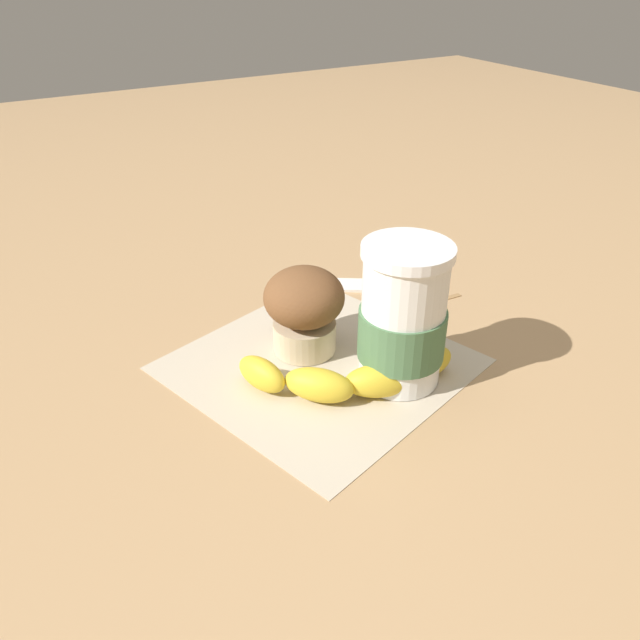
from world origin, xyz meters
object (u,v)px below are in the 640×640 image
object	(u,v)px
banana	(348,377)
sugar_packet	(346,284)
coffee_cup	(403,320)
muffin	(302,308)

from	to	relation	value
banana	sugar_packet	bearing A→B (deg)	-122.28
coffee_cup	banana	bearing A→B (deg)	-7.25
banana	sugar_packet	world-z (taller)	banana
coffee_cup	sugar_packet	xyz separation A→B (m)	(-0.06, -0.19, -0.07)
muffin	banana	distance (m)	0.09
banana	sugar_packet	xyz separation A→B (m)	(-0.12, -0.18, -0.01)
muffin	banana	world-z (taller)	muffin
banana	sugar_packet	size ratio (longest dim) A/B	4.04
coffee_cup	sugar_packet	world-z (taller)	coffee_cup
coffee_cup	banana	size ratio (longest dim) A/B	0.72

